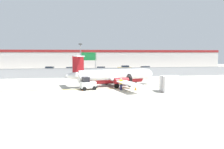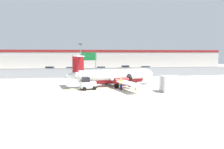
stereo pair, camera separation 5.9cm
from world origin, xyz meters
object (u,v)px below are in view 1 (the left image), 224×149
(parked_car_3, at_px, (125,68))
(cargo_container, at_px, (171,84))
(traffic_cone_far_left, at_px, (135,88))
(parked_car_0, at_px, (50,69))
(ground_crew_worker, at_px, (121,83))
(parked_car_2, at_px, (101,69))
(commuter_airplane, at_px, (115,76))
(highway_sign, at_px, (88,58))
(parked_car_4, at_px, (146,69))
(baggage_tug, at_px, (88,84))
(traffic_cone_near_left, at_px, (83,88))
(traffic_cone_near_right, at_px, (92,83))
(traffic_cone_far_right, at_px, (134,85))
(parked_car_1, at_px, (71,70))
(apron_light_pole, at_px, (81,58))

(parked_car_3, bearing_deg, cargo_container, 92.26)
(traffic_cone_far_left, height_order, parked_car_0, parked_car_0)
(ground_crew_worker, bearing_deg, parked_car_2, 160.27)
(commuter_airplane, relative_size, highway_sign, 2.90)
(commuter_airplane, relative_size, parked_car_3, 3.69)
(commuter_airplane, bearing_deg, parked_car_4, 49.53)
(baggage_tug, xyz_separation_m, traffic_cone_near_left, (-0.67, -0.51, -0.54))
(parked_car_3, bearing_deg, parked_car_0, 10.45)
(traffic_cone_near_right, height_order, parked_car_3, parked_car_3)
(traffic_cone_far_right, distance_m, parked_car_3, 31.52)
(parked_car_2, height_order, parked_car_4, same)
(cargo_container, distance_m, parked_car_2, 32.26)
(ground_crew_worker, distance_m, cargo_container, 6.87)
(parked_car_4, distance_m, highway_sign, 19.46)
(baggage_tug, relative_size, parked_car_1, 0.60)
(parked_car_2, distance_m, parked_car_3, 9.12)
(cargo_container, height_order, parked_car_1, cargo_container)
(commuter_airplane, relative_size, parked_car_1, 3.75)
(traffic_cone_far_right, height_order, parked_car_4, parked_car_4)
(traffic_cone_near_right, xyz_separation_m, parked_car_1, (-4.04, 22.02, 0.58))
(parked_car_1, height_order, apron_light_pole, apron_light_pole)
(commuter_airplane, bearing_deg, apron_light_pole, 102.35)
(traffic_cone_near_left, height_order, parked_car_1, parked_car_1)
(commuter_airplane, bearing_deg, parked_car_1, 94.21)
(baggage_tug, bearing_deg, traffic_cone_near_left, -159.16)
(traffic_cone_far_right, relative_size, parked_car_3, 0.15)
(traffic_cone_far_left, bearing_deg, traffic_cone_near_left, 173.56)
(parked_car_2, height_order, parked_car_3, same)
(parked_car_0, distance_m, parked_car_2, 13.95)
(traffic_cone_near_left, distance_m, traffic_cone_near_right, 6.33)
(traffic_cone_near_left, bearing_deg, parked_car_2, 79.07)
(parked_car_0, relative_size, parked_car_3, 0.99)
(traffic_cone_far_right, bearing_deg, traffic_cone_far_left, -101.34)
(traffic_cone_near_left, xyz_separation_m, parked_car_2, (5.54, 28.68, 0.58))
(parked_car_1, bearing_deg, ground_crew_worker, -72.74)
(cargo_container, xyz_separation_m, traffic_cone_near_right, (-10.09, 9.10, -0.79))
(cargo_container, distance_m, parked_car_4, 32.37)
(ground_crew_worker, height_order, apron_light_pole, apron_light_pole)
(traffic_cone_far_left, bearing_deg, cargo_container, -26.42)
(parked_car_0, distance_m, highway_sign, 15.96)
(ground_crew_worker, relative_size, highway_sign, 0.31)
(parked_car_2, relative_size, apron_light_pole, 0.60)
(baggage_tug, distance_m, parked_car_2, 28.59)
(parked_car_0, distance_m, parked_car_1, 6.55)
(traffic_cone_near_right, relative_size, parked_car_0, 0.15)
(traffic_cone_near_right, bearing_deg, commuter_airplane, -37.86)
(parked_car_1, bearing_deg, apron_light_pole, -78.30)
(cargo_container, relative_size, highway_sign, 0.44)
(parked_car_4, bearing_deg, parked_car_1, 179.09)
(commuter_airplane, relative_size, traffic_cone_far_right, 24.94)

